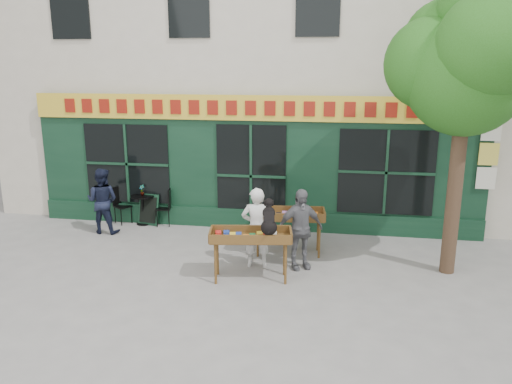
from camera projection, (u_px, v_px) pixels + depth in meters
ground at (232, 263)px, 10.30m from camera, size 80.00×80.00×0.00m
building at (273, 31)px, 14.79m from camera, size 14.00×7.26×10.00m
street_tree at (470, 58)px, 8.93m from camera, size 3.05×2.90×5.60m
book_cart_center at (251, 238)px, 9.35m from camera, size 1.58×0.85×0.99m
dog at (269, 216)px, 9.13m from camera, size 0.43×0.65×0.60m
woman at (256, 228)px, 9.97m from camera, size 0.65×0.48×1.64m
book_cart_right at (289, 217)px, 10.66m from camera, size 1.56×0.78×0.99m
man_right at (300, 229)px, 9.89m from camera, size 1.04×0.78×1.64m
bistro_table at (143, 204)px, 12.73m from camera, size 0.60×0.60×0.76m
bistro_chair_left at (121, 202)px, 12.87m from camera, size 0.51×0.50×0.95m
bistro_chair_right at (167, 204)px, 12.63m from camera, size 0.42×0.42×0.95m
potted_plant at (142, 190)px, 12.64m from camera, size 0.17×0.14×0.27m
man_left at (102, 201)px, 12.04m from camera, size 0.78×0.61×1.60m
chalkboard at (148, 210)px, 12.73m from camera, size 0.58×0.29×0.79m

